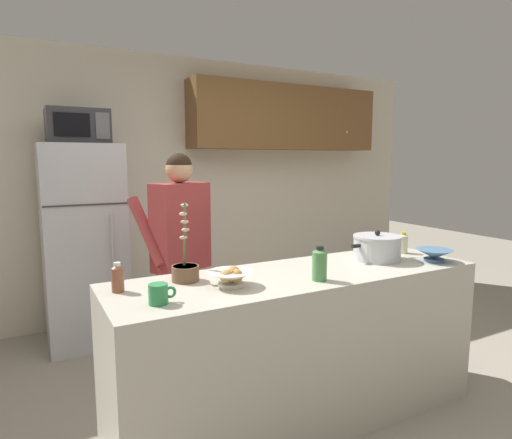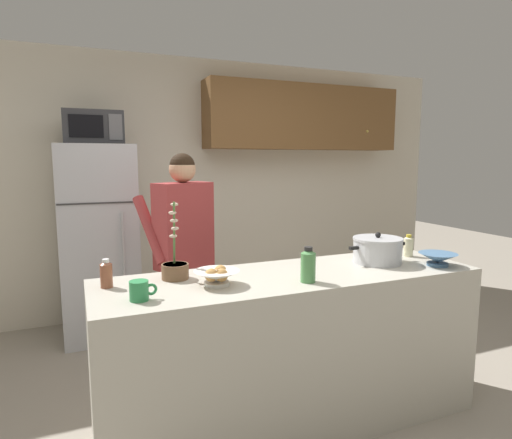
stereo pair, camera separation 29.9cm
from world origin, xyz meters
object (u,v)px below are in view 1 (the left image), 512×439
microwave (78,127)px  empty_bowl (434,254)px  bottle_near_edge (403,243)px  coffee_mug (159,294)px  person_near_pot (180,239)px  potted_orchid (185,269)px  bottle_mid_counter (319,264)px  cooking_pot (377,248)px  bottle_far_corner (118,277)px  refrigerator (84,245)px  bread_bowl (231,277)px

microwave → empty_bowl: 2.90m
empty_bowl → bottle_near_edge: 0.29m
empty_bowl → coffee_mug: bearing=179.1°
person_near_pot → bottle_near_edge: person_near_pot is taller
coffee_mug → potted_orchid: potted_orchid is taller
person_near_pot → empty_bowl: 1.74m
microwave → bottle_mid_counter: size_ratio=2.47×
microwave → coffee_mug: size_ratio=3.66×
microwave → cooking_pot: (1.61, -1.79, -0.85)m
bottle_far_corner → coffee_mug: bearing=-65.2°
bottle_near_edge → bottle_mid_counter: 0.99m
bottle_far_corner → potted_orchid: bearing=4.1°
cooking_pot → bottle_far_corner: cooking_pot is taller
refrigerator → bottle_near_edge: size_ratio=11.29×
coffee_mug → bread_bowl: 0.42m
microwave → bottle_far_corner: size_ratio=3.17×
bottle_mid_counter → cooking_pot: bearing=19.0°
coffee_mug → cooking_pot: bearing=6.9°
person_near_pot → microwave: bearing=120.3°
potted_orchid → coffee_mug: bearing=-127.4°
coffee_mug → bottle_near_edge: (1.84, 0.25, 0.03)m
cooking_pot → bread_bowl: cooking_pot is taller
bread_bowl → empty_bowl: (1.41, -0.12, -0.00)m
microwave → bottle_far_corner: bearing=-91.5°
bottle_far_corner → cooking_pot: bearing=-3.3°
coffee_mug → potted_orchid: size_ratio=0.30×
bread_bowl → bottle_far_corner: bottle_far_corner is taller
coffee_mug → bread_bowl: (0.41, 0.10, 0.00)m
microwave → bottle_near_edge: microwave is taller
bottle_mid_counter → bottle_far_corner: (-1.02, 0.31, -0.02)m
bottle_near_edge → potted_orchid: (-1.60, 0.05, -0.01)m
microwave → bottle_far_corner: (-0.05, -1.70, -0.85)m
bottle_mid_counter → potted_orchid: potted_orchid is taller
cooking_pot → potted_orchid: size_ratio=0.98×
cooking_pot → empty_bowl: cooking_pot is taller
cooking_pot → bottle_near_edge: size_ratio=2.82×
person_near_pot → bottle_near_edge: size_ratio=10.75×
bread_bowl → coffee_mug: bearing=-167.0°
person_near_pot → bread_bowl: 0.96m
cooking_pot → bottle_far_corner: bearing=176.7°
person_near_pot → cooking_pot: 1.37m
coffee_mug → bottle_mid_counter: bearing=-2.2°
person_near_pot → empty_bowl: bearing=-38.4°
person_near_pot → bread_bowl: person_near_pot is taller
bread_bowl → potted_orchid: size_ratio=0.56×
refrigerator → empty_bowl: size_ratio=7.27×
coffee_mug → empty_bowl: (1.82, -0.03, -0.00)m
person_near_pot → coffee_mug: size_ratio=12.42×
person_near_pot → bottle_far_corner: 0.97m
person_near_pot → coffee_mug: 1.15m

